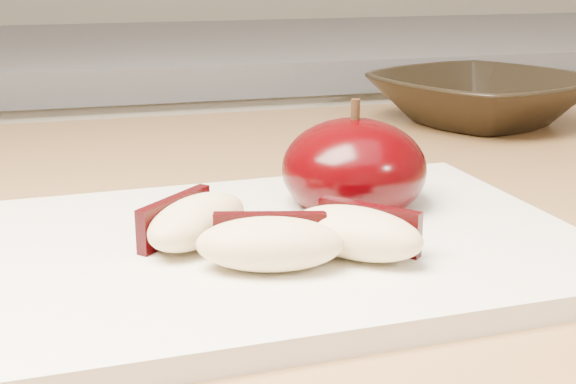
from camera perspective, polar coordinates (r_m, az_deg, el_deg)
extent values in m
cube|color=silver|center=(1.35, -9.64, -10.53)|extent=(2.40, 0.60, 0.90)
cube|color=slate|center=(1.21, -10.72, 9.67)|extent=(2.40, 0.62, 0.04)
cube|color=#9B6C43|center=(0.54, -3.24, -2.92)|extent=(1.64, 0.64, 0.04)
cube|color=silver|center=(0.44, 0.00, -3.91)|extent=(0.33, 0.24, 0.01)
ellipsoid|color=black|center=(0.49, 4.71, 1.64)|extent=(0.12, 0.12, 0.06)
cylinder|color=black|center=(0.48, 4.81, 5.83)|extent=(0.01, 0.01, 0.01)
ellipsoid|color=#DABE8A|center=(0.42, -6.43, -2.07)|extent=(0.08, 0.08, 0.03)
cube|color=black|center=(0.43, -8.06, -1.88)|extent=(0.05, 0.04, 0.02)
ellipsoid|color=#DABE8A|center=(0.39, -1.30, -3.72)|extent=(0.08, 0.05, 0.03)
cube|color=black|center=(0.40, -1.29, -3.11)|extent=(0.06, 0.02, 0.02)
ellipsoid|color=#DABE8A|center=(0.41, 4.85, -2.92)|extent=(0.07, 0.08, 0.03)
cube|color=black|center=(0.42, 5.78, -2.46)|extent=(0.04, 0.05, 0.02)
imported|color=black|center=(0.81, 13.53, 6.45)|extent=(0.25, 0.25, 0.05)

